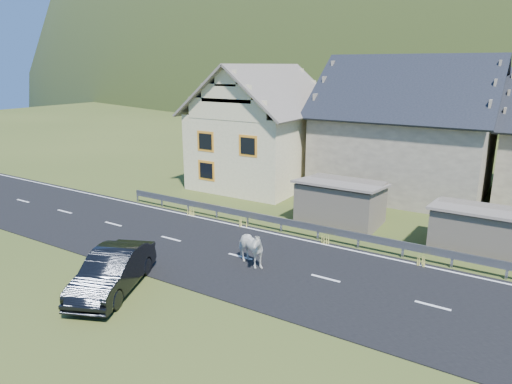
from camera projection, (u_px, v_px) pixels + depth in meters
The scene contains 11 objects.
ground at pixel (326, 279), 17.81m from camera, with size 160.00×160.00×0.00m, color #2E3E16.
road at pixel (326, 279), 17.81m from camera, with size 60.00×7.00×0.04m, color black.
lane_markings at pixel (326, 278), 17.80m from camera, with size 60.00×6.60×0.01m, color silver.
guardrail at pixel (359, 237), 20.68m from camera, with size 28.10×0.09×0.75m.
shed_left at pixel (341, 203), 23.85m from camera, with size 4.30×3.30×2.40m, color #706555.
shed_right at pixel (475, 231), 20.18m from camera, with size 3.80×2.90×2.20m, color #706555.
house_cream at pixel (263, 121), 31.54m from camera, with size 7.80×9.80×8.30m.
house_stone_a at pixel (407, 120), 29.36m from camera, with size 10.80×9.80×8.90m.
conifer_patch at pixel (303, 72), 134.17m from camera, with size 76.00×50.00×28.00m, color black.
horse at pixel (249, 248), 18.77m from camera, with size 1.86×0.85×1.57m, color white.
car at pixel (113, 271), 16.78m from camera, with size 1.61×4.62×1.52m, color black.
Camera 1 is at (6.22, -15.24, 8.08)m, focal length 32.00 mm.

